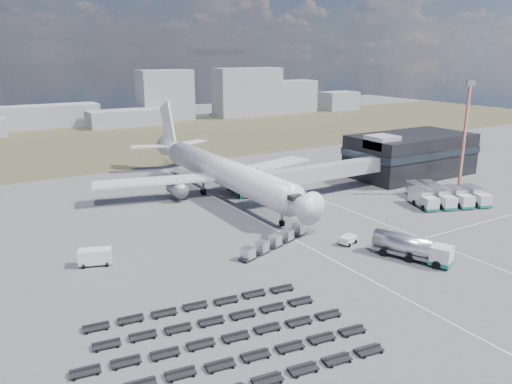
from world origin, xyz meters
TOP-DOWN VIEW (x-y plane):
  - ground at (0.00, 0.00)m, footprint 420.00×420.00m
  - grass_strip at (0.00, 110.00)m, footprint 420.00×90.00m
  - lane_markings at (9.77, 3.00)m, footprint 47.12×110.00m
  - terminal at (47.77, 23.96)m, footprint 30.40×16.40m
  - jet_bridge at (15.90, 20.42)m, footprint 30.30×3.80m
  - airliner at (0.00, 32.38)m, footprint 51.59×64.53m
  - skyline at (8.46, 149.73)m, footprint 280.81×26.02m
  - fuel_tanker at (7.94, -12.84)m, footprint 6.99×11.52m
  - pushback_tug at (4.00, -3.50)m, footprint 3.30×2.55m
  - utility_van at (-31.95, 8.90)m, footprint 4.91×3.38m
  - catering_truck at (3.72, 29.67)m, footprint 4.20×7.18m
  - service_trucks_near at (34.95, 1.94)m, footprint 15.57×11.89m
  - service_trucks_far at (35.67, 8.62)m, footprint 7.64×8.27m
  - uld_row at (-6.44, 1.43)m, footprint 15.27×6.88m
  - baggage_dollies at (-26.03, -17.91)m, footprint 31.14×20.70m
  - floodlight_mast at (42.48, 5.61)m, footprint 2.23×1.83m

SIDE VIEW (x-z plane):
  - ground at x=0.00m, z-range 0.00..0.00m
  - grass_strip at x=0.00m, z-range 0.00..0.01m
  - lane_markings at x=9.77m, z-range 0.00..0.01m
  - baggage_dollies at x=-26.03m, z-range 0.00..0.68m
  - pushback_tug at x=4.00m, z-range 0.00..1.35m
  - uld_row at x=-6.44m, z-range 0.17..1.89m
  - utility_van at x=-31.95m, z-range 0.00..2.38m
  - service_trucks_far at x=35.67m, z-range 0.12..2.81m
  - catering_truck at x=3.72m, z-range 0.04..3.13m
  - service_trucks_near at x=34.95m, z-range 0.13..3.20m
  - fuel_tanker at x=7.94m, z-range 0.00..3.65m
  - jet_bridge at x=15.90m, z-range 1.53..8.58m
  - terminal at x=47.77m, z-range -0.25..10.75m
  - airliner at x=0.00m, z-range -3.52..14.10m
  - skyline at x=8.46m, z-range -4.28..20.40m
  - floodlight_mast at x=42.48m, z-range 0.03..23.77m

